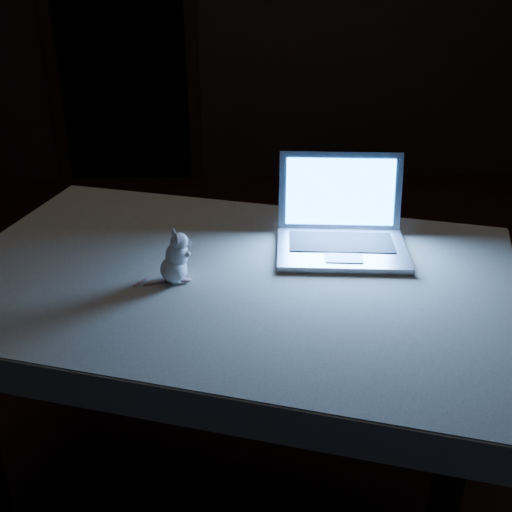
{
  "coord_description": "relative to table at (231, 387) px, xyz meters",
  "views": [
    {
      "loc": [
        -0.28,
        -2.17,
        1.65
      ],
      "look_at": [
        -0.24,
        -0.61,
        0.87
      ],
      "focal_mm": 45.0,
      "sensor_mm": 36.0,
      "label": 1
    }
  ],
  "objects": [
    {
      "name": "floor",
      "position": [
        0.31,
        0.57,
        -0.4
      ],
      "size": [
        5.0,
        5.0,
        0.0
      ],
      "primitive_type": "plane",
      "color": "black",
      "rests_on": "ground"
    },
    {
      "name": "doorway",
      "position": [
        -0.79,
        3.07,
        0.67
      ],
      "size": [
        1.06,
        0.36,
        2.13
      ],
      "primitive_type": null,
      "color": "black",
      "rests_on": "back_wall"
    },
    {
      "name": "table",
      "position": [
        0.0,
        0.0,
        0.0
      ],
      "size": [
        1.68,
        1.32,
        0.79
      ],
      "primitive_type": null,
      "rotation": [
        0.0,
        0.0,
        -0.28
      ],
      "color": "black",
      "rests_on": "floor"
    },
    {
      "name": "tablecloth",
      "position": [
        0.02,
        0.02,
        0.35
      ],
      "size": [
        1.64,
        1.15,
        0.1
      ],
      "primitive_type": null,
      "rotation": [
        0.0,
        0.0,
        -0.07
      ],
      "color": "beige",
      "rests_on": "table"
    },
    {
      "name": "laptop",
      "position": [
        0.34,
        0.11,
        0.53
      ],
      "size": [
        0.41,
        0.36,
        0.26
      ],
      "primitive_type": null,
      "rotation": [
        0.0,
        0.0,
        -0.07
      ],
      "color": "#A7A7AB",
      "rests_on": "tablecloth"
    },
    {
      "name": "plush_mouse",
      "position": [
        -0.15,
        -0.05,
        0.48
      ],
      "size": [
        0.12,
        0.12,
        0.15
      ],
      "primitive_type": null,
      "rotation": [
        0.0,
        0.0,
        0.07
      ],
      "color": "white",
      "rests_on": "tablecloth"
    }
  ]
}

